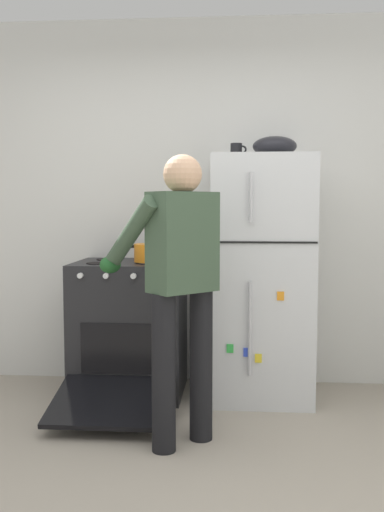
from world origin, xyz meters
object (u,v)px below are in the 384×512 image
object	(u,v)px
stove_range	(129,329)
red_pot	(151,253)
coffee_mug	(237,150)
person_cook	(178,273)
refrigerator	(261,278)
mixing_bowl	(275,146)

from	to	relation	value
stove_range	red_pot	xyz separation A→B (m)	(0.16, -0.03, 0.54)
coffee_mug	stove_range	bearing A→B (deg)	-174.81
stove_range	red_pot	world-z (taller)	red_pot
person_cook	red_pot	bearing A→B (deg)	108.65
refrigerator	coffee_mug	bearing A→B (deg)	164.16
person_cook	coffee_mug	distance (m)	1.23
person_cook	red_pot	world-z (taller)	person_cook
refrigerator	person_cook	xyz separation A→B (m)	(-0.49, -0.87, 0.13)
red_pot	coffee_mug	size ratio (longest dim) A/B	2.93
refrigerator	stove_range	xyz separation A→B (m)	(-0.93, -0.02, -0.37)
red_pot	mixing_bowl	bearing A→B (deg)	3.38
refrigerator	person_cook	world-z (taller)	refrigerator
coffee_mug	mixing_bowl	bearing A→B (deg)	-10.99
person_cook	stove_range	bearing A→B (deg)	117.18
person_cook	red_pot	distance (m)	0.86
person_cook	mixing_bowl	bearing A→B (deg)	56.64
mixing_bowl	refrigerator	bearing A→B (deg)	-179.78
refrigerator	mixing_bowl	distance (m)	0.90
refrigerator	stove_range	bearing A→B (deg)	-178.91
coffee_mug	mixing_bowl	distance (m)	0.26
stove_range	mixing_bowl	distance (m)	1.62
mixing_bowl	red_pot	bearing A→B (deg)	-176.62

